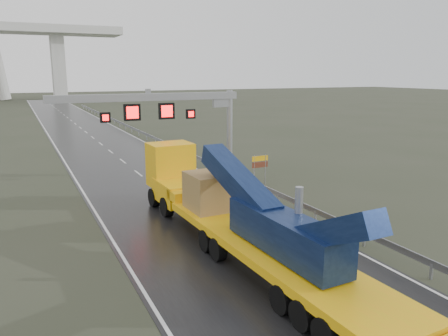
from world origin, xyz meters
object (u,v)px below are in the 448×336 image
sign_gantry (175,112)px  exit_sign_pair (260,164)px  striped_barrier (242,180)px  heavy_haul_truck (223,205)px

sign_gantry → exit_sign_pair: size_ratio=6.28×
sign_gantry → striped_barrier: sign_gantry is taller
sign_gantry → heavy_haul_truck: 13.77m
sign_gantry → exit_sign_pair: bearing=-36.3°
exit_sign_pair → striped_barrier: size_ratio=2.10×
striped_barrier → heavy_haul_truck: bearing=-109.5°
sign_gantry → exit_sign_pair: sign_gantry is taller
exit_sign_pair → striped_barrier: bearing=179.1°
exit_sign_pair → striped_barrier: exit_sign_pair is taller
heavy_haul_truck → sign_gantry: bearing=79.0°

